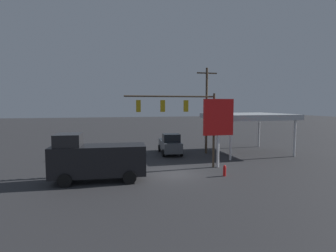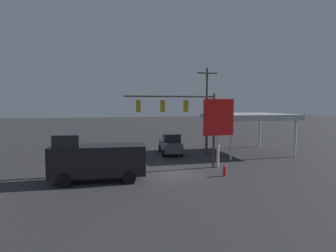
% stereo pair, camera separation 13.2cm
% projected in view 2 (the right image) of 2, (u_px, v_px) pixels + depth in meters
% --- Properties ---
extents(ground_plane, '(200.00, 200.00, 0.00)m').
position_uv_depth(ground_plane, '(173.00, 174.00, 21.59)').
color(ground_plane, '#2D2D30').
extents(traffic_signal_assembly, '(8.06, 0.43, 6.68)m').
position_uv_depth(traffic_signal_assembly, '(181.00, 113.00, 22.70)').
color(traffic_signal_assembly, '#473828').
rests_on(traffic_signal_assembly, ground).
extents(utility_pole, '(2.40, 0.26, 9.86)m').
position_uv_depth(utility_pole, '(207.00, 109.00, 30.20)').
color(utility_pole, '#473828').
rests_on(utility_pole, ground).
extents(gas_station_canopy, '(8.82, 8.12, 4.61)m').
position_uv_depth(gas_station_canopy, '(248.00, 117.00, 30.75)').
color(gas_station_canopy, '#B2B7BC').
rests_on(gas_station_canopy, ground).
extents(price_sign, '(2.82, 0.27, 6.18)m').
position_uv_depth(price_sign, '(218.00, 119.00, 23.44)').
color(price_sign, silver).
rests_on(price_sign, ground).
extents(pickup_parked, '(2.56, 5.33, 2.40)m').
position_uv_depth(pickup_parked, '(170.00, 144.00, 30.15)').
color(pickup_parked, '#474C51').
rests_on(pickup_parked, ground).
extents(delivery_truck, '(6.93, 2.88, 3.58)m').
position_uv_depth(delivery_truck, '(96.00, 159.00, 19.33)').
color(delivery_truck, black).
rests_on(delivery_truck, ground).
extents(fire_hydrant, '(0.24, 0.24, 0.88)m').
position_uv_depth(fire_hydrant, '(224.00, 171.00, 20.78)').
color(fire_hydrant, red).
rests_on(fire_hydrant, ground).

